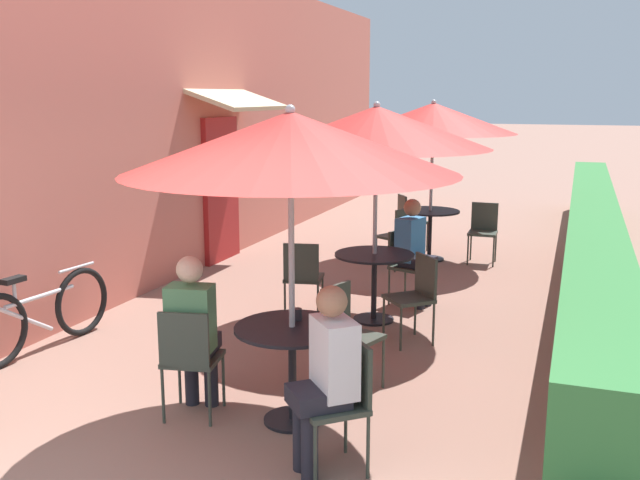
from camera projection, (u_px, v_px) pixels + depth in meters
cafe_facade_wall at (228, 117)px, 10.82m from camera, size 0.98×14.37×4.20m
planter_hedge at (592, 240)px, 9.39m from camera, size 0.60×13.37×1.01m
patio_table_near at (292, 350)px, 5.26m from camera, size 0.86×0.86×0.75m
patio_umbrella_near at (291, 143)px, 4.96m from camera, size 2.39×2.39×2.35m
cafe_chair_near_left at (189, 354)px, 5.31m from camera, size 0.47×0.47×0.87m
seated_patron_near_left at (193, 328)px, 5.39m from camera, size 0.39×0.45×1.25m
cafe_chair_near_right at (342, 394)px, 4.60m from camera, size 0.56×0.56×0.87m
seated_patron_near_right at (326, 372)px, 4.52m from camera, size 0.51×0.50×1.25m
cafe_chair_near_back at (346, 328)px, 5.91m from camera, size 0.51×0.51×0.87m
coffee_cup_near at (297, 314)px, 5.37m from camera, size 0.07×0.07×0.09m
patio_table_mid at (374, 270)px, 7.66m from camera, size 0.86×0.86×0.75m
patio_umbrella_mid at (377, 127)px, 7.36m from camera, size 2.39×2.39×2.35m
cafe_chair_mid_left at (416, 292)px, 7.00m from camera, size 0.56×0.56×0.87m
cafe_chair_mid_right at (405, 261)px, 8.31m from camera, size 0.50×0.50×0.87m
seated_patron_mid_right at (414, 248)px, 8.21m from camera, size 0.48×0.43×1.25m
cafe_chair_mid_back at (303, 274)px, 7.70m from camera, size 0.47×0.47×0.87m
patio_table_far at (430, 222)px, 10.53m from camera, size 0.86×0.86×0.75m
patio_umbrella_far at (433, 118)px, 10.22m from camera, size 2.39×2.39×2.35m
cafe_chair_far_left at (399, 233)px, 9.98m from camera, size 0.54×0.54×0.87m
cafe_chair_far_right at (483, 228)px, 10.37m from camera, size 0.41×0.41×0.87m
cafe_chair_far_back at (408, 217)px, 11.26m from camera, size 0.55×0.55×0.87m
bicycle_leaning at (41, 314)px, 6.78m from camera, size 0.24×1.74×0.79m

